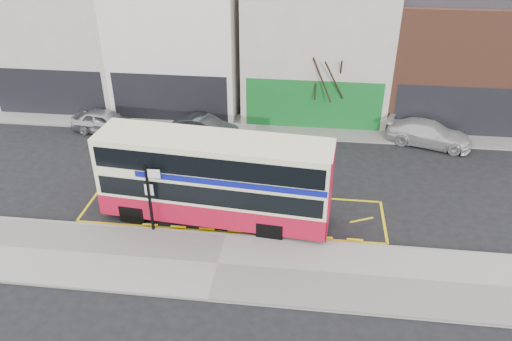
# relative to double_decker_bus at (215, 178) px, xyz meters

# --- Properties ---
(ground) EXTENTS (120.00, 120.00, 0.00)m
(ground) POSITION_rel_double_decker_bus_xyz_m (0.64, -0.94, -2.16)
(ground) COLOR black
(ground) RESTS_ON ground
(pavement) EXTENTS (40.00, 4.00, 0.15)m
(pavement) POSITION_rel_double_decker_bus_xyz_m (0.64, -3.24, -2.08)
(pavement) COLOR #989590
(pavement) RESTS_ON ground
(kerb) EXTENTS (40.00, 0.15, 0.15)m
(kerb) POSITION_rel_double_decker_bus_xyz_m (0.64, -1.31, -2.08)
(kerb) COLOR gray
(kerb) RESTS_ON ground
(far_pavement) EXTENTS (50.00, 3.00, 0.15)m
(far_pavement) POSITION_rel_double_decker_bus_xyz_m (0.64, 10.06, -2.08)
(far_pavement) COLOR #989590
(far_pavement) RESTS_ON ground
(road_markings) EXTENTS (14.00, 3.40, 0.01)m
(road_markings) POSITION_rel_double_decker_bus_xyz_m (0.64, 0.66, -2.15)
(road_markings) COLOR yellow
(road_markings) RESTS_ON ground
(terrace_far_left) EXTENTS (8.00, 8.01, 10.80)m
(terrace_far_left) POSITION_rel_double_decker_bus_xyz_m (-12.86, 14.05, 2.66)
(terrace_far_left) COLOR beige
(terrace_far_left) RESTS_ON ground
(terrace_left) EXTENTS (8.00, 8.01, 11.80)m
(terrace_left) POSITION_rel_double_decker_bus_xyz_m (-4.86, 14.05, 3.16)
(terrace_left) COLOR white
(terrace_left) RESTS_ON ground
(terrace_green_shop) EXTENTS (9.00, 8.01, 11.30)m
(terrace_green_shop) POSITION_rel_double_decker_bus_xyz_m (4.14, 14.05, 2.91)
(terrace_green_shop) COLOR beige
(terrace_green_shop) RESTS_ON ground
(terrace_right) EXTENTS (9.00, 8.01, 10.30)m
(terrace_right) POSITION_rel_double_decker_bus_xyz_m (13.14, 14.05, 2.41)
(terrace_right) COLOR brown
(terrace_right) RESTS_ON ground
(double_decker_bus) EXTENTS (10.45, 3.25, 4.11)m
(double_decker_bus) POSITION_rel_double_decker_bus_xyz_m (0.00, 0.00, 0.00)
(double_decker_bus) COLOR #FFF6C2
(double_decker_bus) RESTS_ON ground
(bus_stop_post) EXTENTS (0.79, 0.14, 3.19)m
(bus_stop_post) POSITION_rel_double_decker_bus_xyz_m (-2.54, -1.33, -0.11)
(bus_stop_post) COLOR black
(bus_stop_post) RESTS_ON pavement
(car_silver) EXTENTS (4.42, 2.34, 1.43)m
(car_silver) POSITION_rel_double_decker_bus_xyz_m (-8.46, 8.18, -1.44)
(car_silver) COLOR #B9B8BD
(car_silver) RESTS_ON ground
(car_grey) EXTENTS (4.17, 2.33, 1.30)m
(car_grey) POSITION_rel_double_decker_bus_xyz_m (-2.23, 8.25, -1.51)
(car_grey) COLOR #3D4044
(car_grey) RESTS_ON ground
(car_white) EXTENTS (5.23, 3.28, 1.41)m
(car_white) POSITION_rel_double_decker_bus_xyz_m (10.96, 8.84, -1.45)
(car_white) COLOR silver
(car_white) RESTS_ON ground
(street_tree_right) EXTENTS (2.74, 2.74, 5.92)m
(street_tree_right) POSITION_rel_double_decker_bus_xyz_m (4.90, 10.29, 1.88)
(street_tree_right) COLOR black
(street_tree_right) RESTS_ON ground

